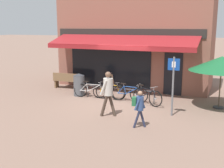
{
  "coord_description": "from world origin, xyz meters",
  "views": [
    {
      "loc": [
        4.83,
        -11.11,
        3.36
      ],
      "look_at": [
        0.33,
        -0.82,
        1.05
      ],
      "focal_mm": 45.0,
      "sensor_mm": 36.0,
      "label": 1
    }
  ],
  "objects": [
    {
      "name": "litter_bin",
      "position": [
        -2.06,
        0.61,
        0.56
      ],
      "size": [
        0.55,
        0.55,
        1.11
      ],
      "color": "#515459",
      "rests_on": "ground_plane"
    },
    {
      "name": "shop_front",
      "position": [
        -0.39,
        4.1,
        2.96
      ],
      "size": [
        8.38,
        4.54,
        5.93
      ],
      "color": "#8E5647",
      "rests_on": "ground_plane"
    },
    {
      "name": "cafe_parasol",
      "position": [
        4.38,
        1.04,
        1.87
      ],
      "size": [
        2.63,
        2.63,
        2.18
      ],
      "color": "#4C3D2D",
      "rests_on": "ground_plane"
    },
    {
      "name": "bicycle_black",
      "position": [
        1.39,
        0.39,
        0.38
      ],
      "size": [
        1.71,
        0.76,
        0.85
      ],
      "rotation": [
        -0.05,
        0.0,
        -0.38
      ],
      "color": "black",
      "rests_on": "ground_plane"
    },
    {
      "name": "bike_rack_rail",
      "position": [
        0.08,
        0.6,
        0.47
      ],
      "size": [
        3.4,
        0.04,
        0.57
      ],
      "color": "#47494F",
      "rests_on": "ground_plane"
    },
    {
      "name": "pedestrian_adult",
      "position": [
        0.58,
        -1.76,
        1.06
      ],
      "size": [
        0.59,
        0.6,
        1.73
      ],
      "rotation": [
        0.0,
        0.0,
        0.0
      ],
      "color": "#47382D",
      "rests_on": "ground_plane"
    },
    {
      "name": "park_bench",
      "position": [
        -3.46,
        1.73,
        0.46
      ],
      "size": [
        1.63,
        0.55,
        0.87
      ],
      "rotation": [
        0.0,
        0.0,
        0.07
      ],
      "color": "brown",
      "rests_on": "ground_plane"
    },
    {
      "name": "bicycle_orange",
      "position": [
        -0.45,
        0.61,
        0.36
      ],
      "size": [
        1.68,
        0.52,
        0.85
      ],
      "rotation": [
        -0.15,
        0.0,
        0.04
      ],
      "color": "black",
      "rests_on": "ground_plane"
    },
    {
      "name": "ground_plane",
      "position": [
        0.0,
        0.0,
        0.0
      ],
      "size": [
        160.0,
        160.0,
        0.0
      ],
      "primitive_type": "plane",
      "color": "#846656"
    },
    {
      "name": "bicycle_silver",
      "position": [
        -1.33,
        0.49,
        0.36
      ],
      "size": [
        1.76,
        0.55,
        0.81
      ],
      "rotation": [
        -0.11,
        0.0,
        0.14
      ],
      "color": "black",
      "rests_on": "ground_plane"
    },
    {
      "name": "bicycle_blue",
      "position": [
        0.56,
        0.57,
        0.37
      ],
      "size": [
        1.79,
        0.52,
        0.83
      ],
      "rotation": [
        -0.02,
        0.0,
        0.04
      ],
      "color": "black",
      "rests_on": "ground_plane"
    },
    {
      "name": "parking_sign",
      "position": [
        2.8,
        -0.75,
        1.39
      ],
      "size": [
        0.44,
        0.07,
        2.26
      ],
      "color": "slate",
      "rests_on": "ground_plane"
    },
    {
      "name": "pedestrian_child",
      "position": [
        2.03,
        -2.47,
        0.8
      ],
      "size": [
        0.48,
        0.45,
        1.28
      ],
      "rotation": [
        0.0,
        0.0,
        0.2
      ],
      "color": "#282D47",
      "rests_on": "ground_plane"
    }
  ]
}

